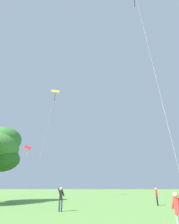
{
  "coord_description": "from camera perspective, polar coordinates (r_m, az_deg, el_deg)",
  "views": [
    {
      "loc": [
        0.12,
        -2.57,
        1.67
      ],
      "look_at": [
        -1.3,
        25.72,
        13.38
      ],
      "focal_mm": 29.31,
      "sensor_mm": 36.0,
      "label": 1
    }
  ],
  "objects": [
    {
      "name": "person_far_back",
      "position": [
        15.52,
        -8.9,
        -24.61
      ],
      "size": [
        0.55,
        0.23,
        1.7
      ],
      "color": "#2D3351",
      "rests_on": "ground_plane"
    },
    {
      "name": "kite_red_high",
      "position": [
        45.33,
        -18.91,
        -11.02
      ],
      "size": [
        2.78,
        10.87,
        10.94
      ],
      "color": "red",
      "rests_on": "ground_plane"
    },
    {
      "name": "kite_yellow_diamond",
      "position": [
        40.89,
        -10.76,
        5.44
      ],
      "size": [
        1.7,
        11.45,
        22.17
      ],
      "color": "yellow",
      "rests_on": "ground_plane"
    },
    {
      "name": "person_near_tree",
      "position": [
        21.26,
        20.17,
        -23.07
      ],
      "size": [
        0.32,
        0.5,
        1.64
      ],
      "color": "black",
      "rests_on": "ground_plane"
    },
    {
      "name": "person_in_blue_jacket",
      "position": [
        8.47,
        25.81,
        -25.66
      ],
      "size": [
        0.4,
        0.39,
        1.51
      ],
      "color": "gray",
      "rests_on": "ground_plane"
    }
  ]
}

